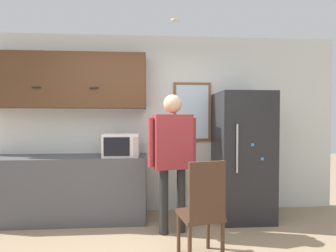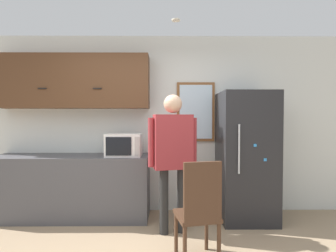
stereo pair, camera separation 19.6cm
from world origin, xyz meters
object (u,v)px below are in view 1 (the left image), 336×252
object	(u,v)px
microwave	(122,145)
person	(173,148)
chair	(203,208)
refrigerator	(242,155)

from	to	relation	value
microwave	person	world-z (taller)	person
person	chair	distance (m)	0.90
person	refrigerator	world-z (taller)	refrigerator
chair	microwave	bearing A→B (deg)	-63.17
refrigerator	chair	distance (m)	1.44
person	chair	bearing A→B (deg)	-83.71
microwave	refrigerator	distance (m)	1.73
person	chair	xyz separation A→B (m)	(0.24, -0.71, -0.51)
person	refrigerator	xyz separation A→B (m)	(1.05, 0.44, -0.16)
chair	refrigerator	bearing A→B (deg)	-136.60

